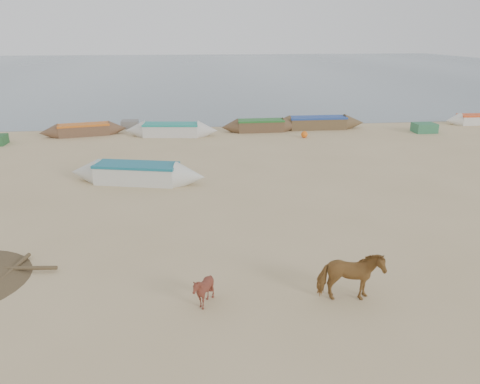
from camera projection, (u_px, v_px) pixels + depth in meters
ground at (256, 266)px, 14.09m from camera, size 140.00×140.00×0.00m
sea at (191, 68)px, 91.08m from camera, size 160.00×160.00×0.00m
cow_adult at (350, 277)px, 12.07m from camera, size 1.72×0.92×1.39m
calf_front at (203, 290)px, 11.89m from camera, size 1.02×0.97×0.91m
near_canoe at (137, 173)px, 21.74m from camera, size 6.58×2.92×0.92m
waterline_canoes at (212, 126)px, 32.82m from camera, size 56.11×4.30×0.89m
beach_clutter at (273, 128)px, 32.86m from camera, size 43.60×5.60×0.64m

